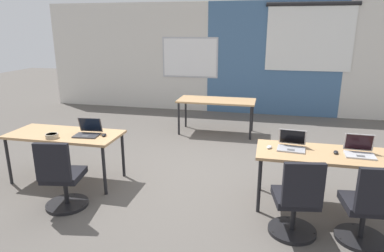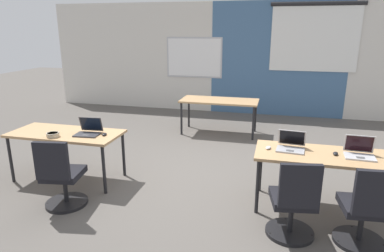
# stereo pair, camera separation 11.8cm
# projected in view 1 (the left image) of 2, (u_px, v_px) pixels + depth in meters

# --- Properties ---
(ground_plane) EXTENTS (24.00, 24.00, 0.00)m
(ground_plane) POSITION_uv_depth(u_px,v_px,m) (193.00, 174.00, 5.21)
(ground_plane) COLOR #56514C
(back_wall_assembly) EXTENTS (10.00, 0.27, 2.80)m
(back_wall_assembly) POSITION_uv_depth(u_px,v_px,m) (230.00, 58.00, 8.74)
(back_wall_assembly) COLOR silver
(back_wall_assembly) RESTS_ON ground
(desk_near_left) EXTENTS (1.60, 0.70, 0.72)m
(desk_near_left) POSITION_uv_depth(u_px,v_px,m) (65.00, 137.00, 4.84)
(desk_near_left) COLOR tan
(desk_near_left) RESTS_ON ground
(desk_near_right) EXTENTS (1.60, 0.70, 0.72)m
(desk_near_right) POSITION_uv_depth(u_px,v_px,m) (324.00, 157.00, 4.09)
(desk_near_right) COLOR tan
(desk_near_right) RESTS_ON ground
(desk_far_center) EXTENTS (1.60, 0.70, 0.72)m
(desk_far_center) POSITION_uv_depth(u_px,v_px,m) (216.00, 103.00, 7.09)
(desk_far_center) COLOR tan
(desk_far_center) RESTS_ON ground
(laptop_near_left_inner) EXTENTS (0.36, 0.33, 0.23)m
(laptop_near_left_inner) POSITION_uv_depth(u_px,v_px,m) (88.00, 132.00, 4.73)
(laptop_near_left_inner) COLOR #333338
(laptop_near_left_inner) RESTS_ON desk_near_left
(mouse_near_left_inner) EXTENTS (0.07, 0.11, 0.03)m
(mouse_near_left_inner) POSITION_uv_depth(u_px,v_px,m) (104.00, 135.00, 4.69)
(mouse_near_left_inner) COLOR black
(mouse_near_left_inner) RESTS_ON desk_near_left
(chair_near_left_inner) EXTENTS (0.52, 0.57, 0.92)m
(chair_near_left_inner) POSITION_uv_depth(u_px,v_px,m) (62.00, 181.00, 4.12)
(chair_near_left_inner) COLOR black
(chair_near_left_inner) RESTS_ON ground
(laptop_near_right_inner) EXTENTS (0.36, 0.34, 0.23)m
(laptop_near_right_inner) POSITION_uv_depth(u_px,v_px,m) (292.00, 145.00, 4.21)
(laptop_near_right_inner) COLOR #9E9EA3
(laptop_near_right_inner) RESTS_ON desk_near_right
(mouse_near_right_inner) EXTENTS (0.09, 0.11, 0.03)m
(mouse_near_right_inner) POSITION_uv_depth(u_px,v_px,m) (269.00, 147.00, 4.22)
(mouse_near_right_inner) COLOR silver
(mouse_near_right_inner) RESTS_ON desk_near_right
(chair_near_right_inner) EXTENTS (0.52, 0.57, 0.92)m
(chair_near_right_inner) POSITION_uv_depth(u_px,v_px,m) (296.00, 205.00, 3.56)
(chair_near_right_inner) COLOR black
(chair_near_right_inner) RESTS_ON ground
(laptop_near_right_end) EXTENTS (0.34, 0.29, 0.23)m
(laptop_near_right_end) POSITION_uv_depth(u_px,v_px,m) (359.00, 151.00, 4.00)
(laptop_near_right_end) COLOR #B7B7BC
(laptop_near_right_end) RESTS_ON desk_near_right
(mouse_near_right_end) EXTENTS (0.07, 0.11, 0.03)m
(mouse_near_right_end) POSITION_uv_depth(u_px,v_px,m) (336.00, 152.00, 4.04)
(mouse_near_right_end) COLOR black
(mouse_near_right_end) RESTS_ON desk_near_right
(chair_near_right_end) EXTENTS (0.52, 0.56, 0.92)m
(chair_near_right_end) POSITION_uv_depth(u_px,v_px,m) (367.00, 211.00, 3.43)
(chair_near_right_end) COLOR black
(chair_near_right_end) RESTS_ON ground
(snack_bowl) EXTENTS (0.18, 0.18, 0.06)m
(snack_bowl) POSITION_uv_depth(u_px,v_px,m) (52.00, 135.00, 4.61)
(snack_bowl) COLOR tan
(snack_bowl) RESTS_ON desk_near_left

